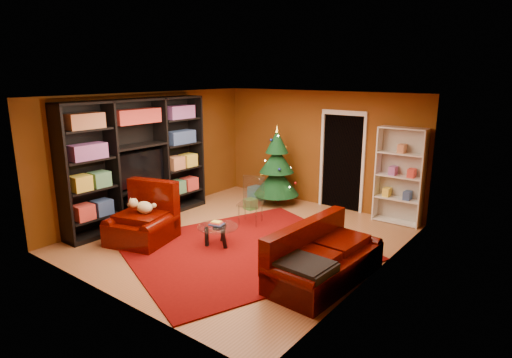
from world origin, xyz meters
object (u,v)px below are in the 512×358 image
Objects in this scene: armchair at (141,219)px; coffee_table at (218,236)px; sofa at (326,253)px; gift_box_teal at (256,193)px; white_bookshelf at (400,176)px; gift_box_red at (285,195)px; christmas_tree at (277,166)px; dog at (144,207)px; media_unit at (138,162)px; gift_box_green at (251,204)px; acrylic_chair at (250,204)px; rug at (243,249)px.

armchair is 1.52× the size of coffee_table.
sofa is 2.14m from coffee_table.
gift_box_teal is 4.31m from sofa.
white_bookshelf reaches higher than armchair.
sofa is at bearing -47.95° from gift_box_red.
christmas_tree reaches higher than sofa.
dog is (-3.24, -3.76, -0.33)m from white_bookshelf.
gift_box_red is at bearing 102.06° from coffee_table.
dog is (-0.54, -3.34, -0.26)m from christmas_tree.
media_unit reaches higher than dog.
dog is at bearing -97.25° from gift_box_green.
gift_box_green is 2.17m from coffee_table.
gift_box_teal is (0.94, 2.68, -1.09)m from media_unit.
white_bookshelf is at bearing 4.25° from sofa.
christmas_tree is 1.61m from acrylic_chair.
gift_box_red is at bearing 83.83° from acrylic_chair.
christmas_tree is 0.93× the size of white_bookshelf.
rug is at bearing 10.52° from armchair.
christmas_tree is at bearing 113.28° from rug.
armchair is (0.01, -3.40, 0.28)m from gift_box_teal.
armchair is at bearing -136.06° from acrylic_chair.
media_unit is 2.95× the size of armchair.
rug is 1.93m from armchair.
gift_box_teal is at bearing 104.93° from acrylic_chair.
armchair is (-0.37, -2.70, 0.31)m from gift_box_green.
christmas_tree is at bearing 60.53° from media_unit.
rug is at bearing -66.72° from christmas_tree.
armchair is 0.56× the size of sofa.
media_unit is at bearing -123.62° from gift_box_green.
gift_box_green is at bearing -159.61° from white_bookshelf.
gift_box_teal is (-0.59, -0.01, -0.74)m from christmas_tree.
white_bookshelf is 5.01× the size of dog.
white_bookshelf is 3.83m from coffee_table.
coffee_table is 0.83× the size of acrylic_chair.
white_bookshelf is at bearing 56.66° from coffee_table.
gift_box_red is 1.95m from acrylic_chair.
dog is (-0.34, -2.63, 0.52)m from gift_box_green.
dog reaches higher than gift_box_green.
rug is 3.38× the size of armchair.
acrylic_chair reaches higher than rug.
dog is (-1.65, -0.76, 0.63)m from rug.
gift_box_teal is (-1.70, 2.57, 0.14)m from rug.
gift_box_green is (-0.21, -0.71, -0.78)m from christmas_tree.
gift_box_green is 0.27× the size of acrylic_chair.
media_unit is 2.42m from acrylic_chair.
rug is at bearing -69.16° from gift_box_red.
gift_box_green is 0.33× the size of coffee_table.
gift_box_green is 0.12× the size of sofa.
media_unit is at bearing 92.82° from sofa.
gift_box_teal is 0.80m from gift_box_green.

